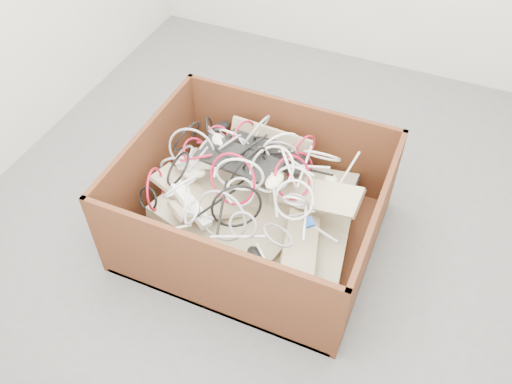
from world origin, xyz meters
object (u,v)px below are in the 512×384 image
at_px(cardboard_box, 251,217).
at_px(power_strip_left, 207,162).
at_px(vga_plug, 309,222).
at_px(power_strip_right, 191,205).

xyz_separation_m(cardboard_box, power_strip_left, (-0.25, 0.05, 0.24)).
distance_m(power_strip_left, vga_plug, 0.58).
relative_size(power_strip_left, power_strip_right, 1.15).
relative_size(power_strip_right, vga_plug, 5.87).
relative_size(cardboard_box, power_strip_right, 4.39).
distance_m(power_strip_left, power_strip_right, 0.26).
bearing_deg(cardboard_box, power_strip_left, 168.89).
bearing_deg(power_strip_left, cardboard_box, -22.33).
bearing_deg(vga_plug, power_strip_right, -119.42).
bearing_deg(cardboard_box, power_strip_right, -134.79).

